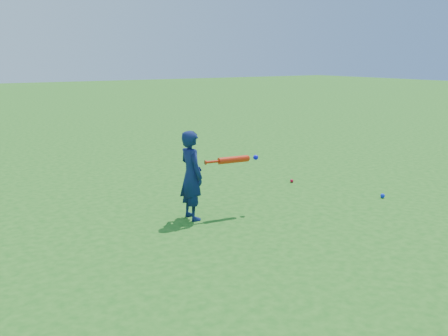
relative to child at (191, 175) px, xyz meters
name	(u,v)px	position (x,y,z in m)	size (l,w,h in m)	color
ground	(178,220)	(-0.21, 0.03, -0.62)	(80.00, 80.00, 0.00)	#1D6317
child	(191,175)	(0.00, 0.00, 0.00)	(0.45, 0.30, 1.24)	#101B4B
ground_ball_red	(292,181)	(2.50, 0.82, -0.59)	(0.06, 0.06, 0.06)	red
ground_ball_blue	(383,196)	(3.08, -0.73, -0.59)	(0.07, 0.07, 0.07)	#0D27E8
bat_swing	(235,159)	(0.64, -0.12, 0.17)	(0.84, 0.16, 0.10)	red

